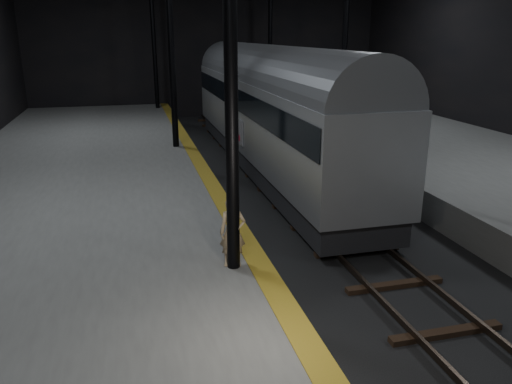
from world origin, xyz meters
name	(u,v)px	position (x,y,z in m)	size (l,w,h in m)	color
ground	(328,226)	(0.00, 0.00, 0.00)	(44.00, 44.00, 0.00)	black
platform_left	(68,234)	(-7.50, 0.00, 0.50)	(9.00, 43.80, 1.00)	#545451
tactile_strip	(224,204)	(-3.25, 0.00, 1.00)	(0.50, 43.80, 0.01)	olive
track	(329,224)	(0.00, 0.00, 0.07)	(2.40, 43.00, 0.24)	#3F3328
train	(269,104)	(0.00, 6.83, 2.84)	(2.86, 19.07, 5.10)	#A8ACB1
woman	(233,232)	(-3.80, -3.93, 1.74)	(0.54, 0.35, 1.48)	tan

